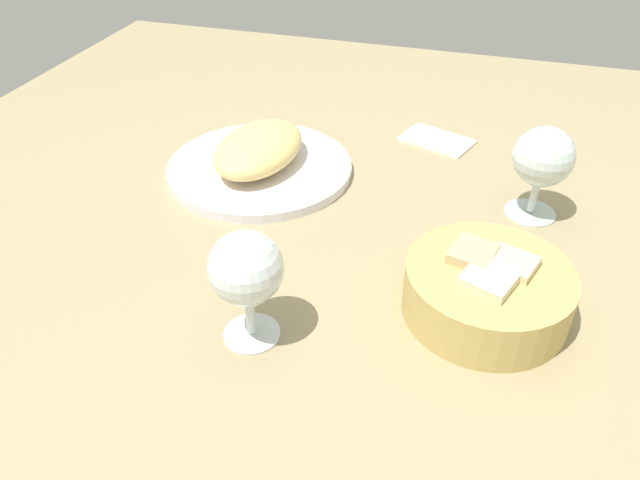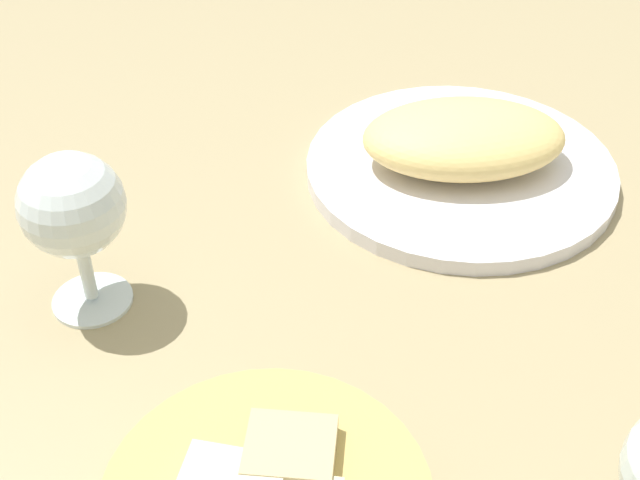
# 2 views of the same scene
# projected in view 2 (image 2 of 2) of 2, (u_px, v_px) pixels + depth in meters

# --- Properties ---
(ground_plane) EXTENTS (1.40, 1.40, 0.02)m
(ground_plane) POSITION_uv_depth(u_px,v_px,m) (384.00, 302.00, 0.67)
(ground_plane) COLOR tan
(plate) EXTENTS (0.27, 0.27, 0.01)m
(plate) POSITION_uv_depth(u_px,v_px,m) (460.00, 169.00, 0.78)
(plate) COLOR white
(plate) RESTS_ON ground_plane
(omelette) EXTENTS (0.19, 0.13, 0.05)m
(omelette) POSITION_uv_depth(u_px,v_px,m) (464.00, 138.00, 0.76)
(omelette) COLOR #EAC878
(omelette) RESTS_ON plate
(lettuce_garnish) EXTENTS (0.05, 0.05, 0.02)m
(lettuce_garnish) POSITION_uv_depth(u_px,v_px,m) (524.00, 139.00, 0.79)
(lettuce_garnish) COLOR #48882F
(lettuce_garnish) RESTS_ON plate
(wine_glass_near) EXTENTS (0.07, 0.07, 0.13)m
(wine_glass_near) POSITION_uv_depth(u_px,v_px,m) (73.00, 210.00, 0.61)
(wine_glass_near) COLOR silver
(wine_glass_near) RESTS_ON ground_plane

